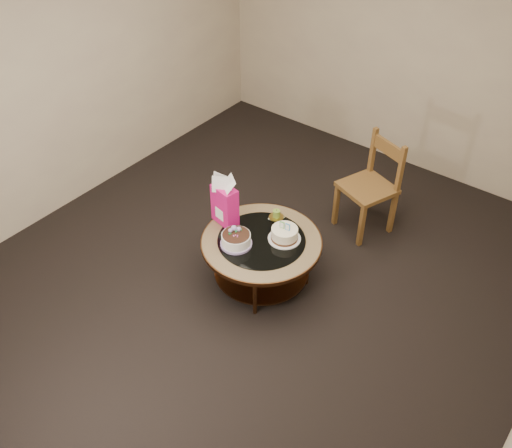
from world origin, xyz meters
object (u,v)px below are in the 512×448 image
Objects in this scene: coffee_table at (261,247)px; cream_cake at (285,234)px; decorated_cake at (236,240)px; gift_bag at (225,200)px; dining_chair at (371,185)px.

coffee_table is 0.23m from cream_cake.
coffee_table is 3.87× the size of decorated_cake.
gift_bag is (-0.26, 0.18, 0.18)m from decorated_cake.
gift_bag reaches higher than cream_cake.
decorated_cake is 0.96× the size of cream_cake.
cream_cake is 0.29× the size of dining_chair.
dining_chair is (0.21, 1.09, -0.03)m from cream_cake.
decorated_cake is 0.36m from gift_bag.
cream_cake reaches higher than decorated_cake.
decorated_cake is at bearing -88.84° from dining_chair.
dining_chair is at bearing 73.51° from coffee_table.
coffee_table is 3.70× the size of cream_cake.
cream_cake is at bearing 39.76° from coffee_table.
cream_cake is 0.59× the size of gift_bag.
coffee_table is 1.07× the size of dining_chair.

